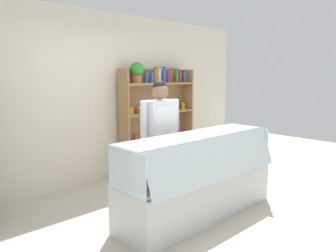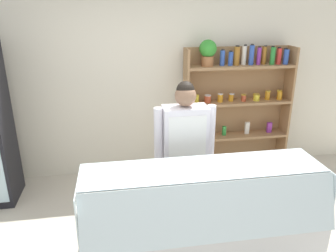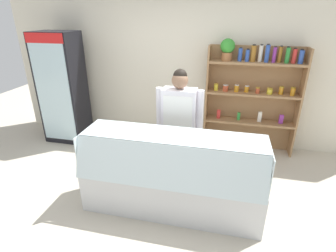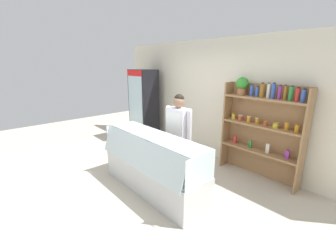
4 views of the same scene
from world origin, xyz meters
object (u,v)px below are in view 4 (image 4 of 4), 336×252
(drinks_fridge, at_px, (144,105))
(shelving_unit, at_px, (261,123))
(shop_clerk, at_px, (178,130))
(deli_display_case, at_px, (153,173))

(drinks_fridge, height_order, shelving_unit, drinks_fridge)
(drinks_fridge, distance_m, shop_clerk, 2.52)
(shop_clerk, bearing_deg, deli_display_case, -86.90)
(deli_display_case, bearing_deg, shop_clerk, 93.10)
(deli_display_case, distance_m, shop_clerk, 0.92)
(shop_clerk, bearing_deg, drinks_fridge, 159.51)
(drinks_fridge, bearing_deg, shelving_unit, 5.80)
(shelving_unit, bearing_deg, shop_clerk, -128.89)
(drinks_fridge, height_order, shop_clerk, drinks_fridge)
(drinks_fridge, bearing_deg, deli_display_case, -32.44)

